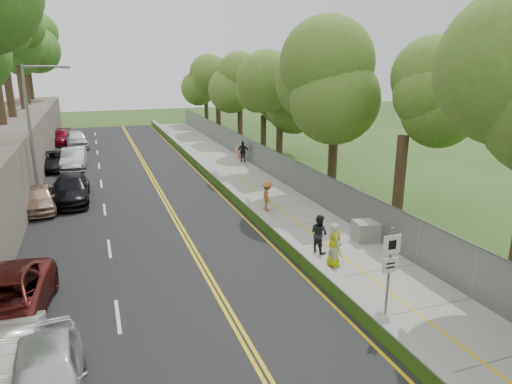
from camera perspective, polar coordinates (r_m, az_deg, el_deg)
ground at (r=17.80m, az=7.34°, el=-11.20°), size 140.00×140.00×0.00m
road at (r=30.19m, az=-15.20°, el=-0.13°), size 11.20×66.00×0.04m
sidewalk at (r=31.73m, az=-0.79°, el=1.22°), size 4.20×66.00×0.05m
jersey_barrier at (r=31.01m, az=-4.81°, el=1.34°), size 0.42×66.00×0.60m
chainlink_fence at (r=32.22m, az=2.75°, el=3.21°), size 0.04×66.00×2.00m
trees_fenceside at (r=32.43m, az=6.85°, el=13.91°), size 7.00×66.00×14.00m
streetlight at (r=28.40m, az=-25.99°, el=7.38°), size 2.52×0.22×8.00m
signpost at (r=15.17m, az=16.41°, el=-8.53°), size 0.62×0.09×3.10m
construction_barrel at (r=39.64m, az=-2.20°, el=4.88°), size 0.54×0.54×0.89m
concrete_block at (r=22.01m, az=13.89°, el=-4.71°), size 1.47×1.19×0.89m
car_0 at (r=12.77m, az=-24.73°, el=-20.36°), size 2.11×4.66×1.55m
car_1 at (r=13.91m, az=-28.78°, el=-18.26°), size 1.62×4.14×1.34m
car_2 at (r=16.65m, az=-29.24°, el=-12.05°), size 3.08×5.92×1.59m
car_3 at (r=29.24m, az=-22.21°, el=0.32°), size 2.24×5.32×1.53m
car_4 at (r=28.18m, az=-25.51°, el=-0.75°), size 2.04×4.29×1.41m
car_5 at (r=38.31m, az=-21.80°, el=3.89°), size 1.91×4.93×1.60m
car_6 at (r=38.82m, az=-24.13°, el=3.59°), size 2.33×4.92×1.36m
car_7 at (r=50.77m, az=-23.28°, el=6.31°), size 2.22×4.83×1.37m
car_8 at (r=47.88m, az=-21.54°, el=6.16°), size 2.42×5.05×1.66m
painter_0 at (r=18.84m, az=9.74°, el=-6.94°), size 0.62×0.83×1.56m
painter_1 at (r=18.79m, az=9.77°, el=-6.52°), size 0.48×0.70×1.85m
painter_2 at (r=20.09m, az=7.89°, el=-5.15°), size 0.89×1.00×1.71m
painter_3 at (r=25.40m, az=1.43°, el=-0.53°), size 0.77×1.16×1.67m
person_far at (r=38.07m, az=-1.64°, el=5.07°), size 1.10×0.74×1.73m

